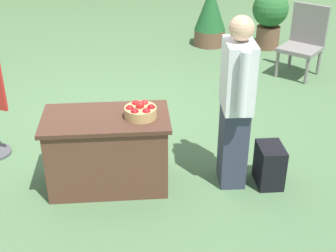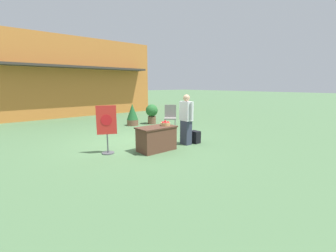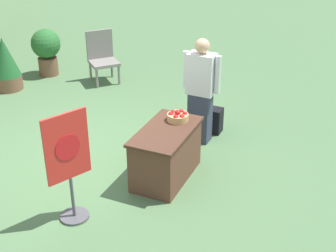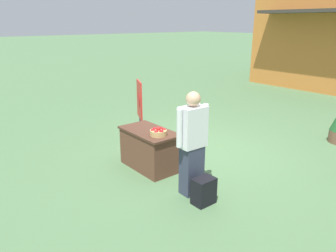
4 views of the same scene
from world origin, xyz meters
The scene contains 6 objects.
ground_plane centered at (0.00, 0.00, 0.00)m, with size 120.00×120.00×0.00m, color #4C7047.
display_table centered at (0.04, -1.27, 0.38)m, with size 1.19×0.65×0.75m.
apple_basket centered at (0.37, -1.30, 0.81)m, with size 0.30×0.30×0.16m.
person_visitor centered at (1.26, -1.32, 0.86)m, with size 0.28×0.61×1.68m.
backpack centered at (1.62, -1.40, 0.21)m, with size 0.24×0.34×0.42m.
poster_board centered at (-1.24, -0.60, 0.77)m, with size 0.52×0.36×1.42m.
Camera 4 is at (4.73, -4.62, 2.68)m, focal length 35.00 mm.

